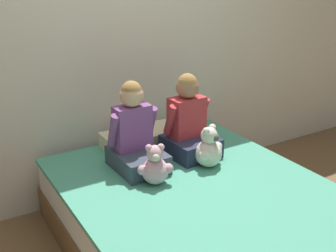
# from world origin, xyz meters

# --- Properties ---
(ground_plane) EXTENTS (14.00, 14.00, 0.00)m
(ground_plane) POSITION_xyz_m (0.00, 0.00, 0.00)
(ground_plane) COLOR brown
(wall_behind_bed) EXTENTS (8.00, 0.06, 2.50)m
(wall_behind_bed) POSITION_xyz_m (0.00, 1.03, 1.25)
(wall_behind_bed) COLOR silver
(wall_behind_bed) RESTS_ON ground_plane
(bed) EXTENTS (1.54, 1.87, 0.46)m
(bed) POSITION_xyz_m (0.00, 0.00, 0.23)
(bed) COLOR brown
(bed) RESTS_ON ground_plane
(child_on_left) EXTENTS (0.33, 0.40, 0.59)m
(child_on_left) POSITION_xyz_m (-0.21, 0.46, 0.68)
(child_on_left) COLOR #384251
(child_on_left) RESTS_ON bed
(child_on_right) EXTENTS (0.35, 0.37, 0.59)m
(child_on_right) POSITION_xyz_m (0.22, 0.46, 0.69)
(child_on_right) COLOR #282D47
(child_on_right) RESTS_ON bed
(teddy_bear_held_by_left_child) EXTENTS (0.21, 0.17, 0.27)m
(teddy_bear_held_by_left_child) POSITION_xyz_m (-0.21, 0.19, 0.57)
(teddy_bear_held_by_left_child) COLOR #DBA3B2
(teddy_bear_held_by_left_child) RESTS_ON bed
(teddy_bear_held_by_right_child) EXTENTS (0.23, 0.18, 0.29)m
(teddy_bear_held_by_right_child) POSITION_xyz_m (0.22, 0.21, 0.58)
(teddy_bear_held_by_right_child) COLOR silver
(teddy_bear_held_by_right_child) RESTS_ON bed
(pillow_at_headboard) EXTENTS (0.58, 0.28, 0.11)m
(pillow_at_headboard) POSITION_xyz_m (0.00, 0.77, 0.51)
(pillow_at_headboard) COLOR beige
(pillow_at_headboard) RESTS_ON bed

